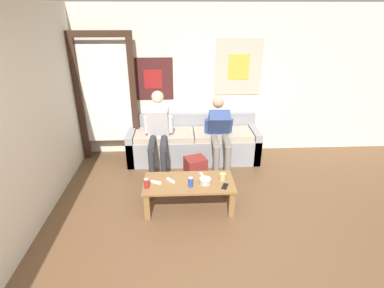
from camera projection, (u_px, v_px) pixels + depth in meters
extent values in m
plane|color=brown|center=(221.00, 277.00, 2.99)|extent=(18.00, 18.00, 0.00)
cube|color=silver|center=(200.00, 83.00, 5.20)|extent=(10.00, 0.05, 2.55)
cube|color=#471E1E|center=(153.00, 79.00, 5.10)|extent=(0.68, 0.01, 0.72)
cube|color=maroon|center=(153.00, 79.00, 5.10)|extent=(0.31, 0.01, 0.32)
cube|color=beige|center=(239.00, 67.00, 5.09)|extent=(0.80, 0.01, 0.95)
cube|color=gold|center=(239.00, 67.00, 5.08)|extent=(0.36, 0.01, 0.43)
cube|color=#382319|center=(80.00, 102.00, 5.01)|extent=(0.10, 0.10, 2.05)
cube|color=#382319|center=(134.00, 101.00, 5.05)|extent=(0.10, 0.10, 2.05)
cube|color=#382319|center=(99.00, 34.00, 4.59)|extent=(1.00, 0.10, 0.10)
cube|color=silver|center=(107.00, 95.00, 5.01)|extent=(0.82, 0.02, 1.64)
cube|color=gray|center=(193.00, 133.00, 5.48)|extent=(2.25, 0.13, 0.75)
cube|color=gray|center=(194.00, 149.00, 5.22)|extent=(2.25, 0.59, 0.44)
cube|color=gray|center=(132.00, 147.00, 5.15)|extent=(0.12, 0.59, 0.56)
cube|color=gray|center=(254.00, 145.00, 5.24)|extent=(0.12, 0.59, 0.56)
cube|color=#B2A38E|center=(164.00, 135.00, 5.09)|extent=(0.98, 0.55, 0.10)
cube|color=#B2A38E|center=(223.00, 134.00, 5.13)|extent=(0.98, 0.55, 0.10)
cube|color=olive|center=(189.00, 183.00, 3.91)|extent=(1.18, 0.56, 0.03)
cube|color=olive|center=(150.00, 187.00, 4.17)|extent=(0.07, 0.07, 0.36)
cube|color=olive|center=(226.00, 185.00, 4.21)|extent=(0.07, 0.07, 0.36)
cube|color=olive|center=(147.00, 206.00, 3.76)|extent=(0.07, 0.07, 0.36)
cube|color=olive|center=(232.00, 204.00, 3.80)|extent=(0.07, 0.07, 0.36)
cylinder|color=#2D2D33|center=(152.00, 144.00, 4.63)|extent=(0.11, 0.48, 0.11)
cylinder|color=#2D2D33|center=(152.00, 166.00, 4.52)|extent=(0.10, 0.10, 0.51)
cube|color=#232328|center=(152.00, 183.00, 4.56)|extent=(0.11, 0.25, 0.05)
cylinder|color=#2D2D33|center=(164.00, 144.00, 4.64)|extent=(0.11, 0.48, 0.11)
cylinder|color=#2D2D33|center=(164.00, 166.00, 4.53)|extent=(0.10, 0.10, 0.51)
cube|color=#232328|center=(164.00, 183.00, 4.57)|extent=(0.11, 0.25, 0.05)
cube|color=silver|center=(158.00, 122.00, 4.81)|extent=(0.37, 0.38, 0.56)
sphere|color=beige|center=(157.00, 97.00, 4.75)|extent=(0.20, 0.20, 0.20)
cylinder|color=silver|center=(146.00, 124.00, 4.83)|extent=(0.08, 0.12, 0.29)
cylinder|color=silver|center=(170.00, 124.00, 4.84)|extent=(0.08, 0.12, 0.29)
cylinder|color=gray|center=(215.00, 142.00, 4.71)|extent=(0.11, 0.39, 0.11)
cylinder|color=gray|center=(216.00, 162.00, 4.64)|extent=(0.10, 0.10, 0.51)
cube|color=#232328|center=(216.00, 178.00, 4.68)|extent=(0.11, 0.25, 0.05)
cylinder|color=gray|center=(227.00, 142.00, 4.72)|extent=(0.11, 0.39, 0.11)
cylinder|color=gray|center=(228.00, 162.00, 4.65)|extent=(0.10, 0.10, 0.51)
cube|color=#232328|center=(228.00, 178.00, 4.69)|extent=(0.11, 0.25, 0.05)
cube|color=#33477F|center=(219.00, 124.00, 4.92)|extent=(0.35, 0.43, 0.49)
sphere|color=tan|center=(218.00, 102.00, 4.96)|extent=(0.19, 0.19, 0.19)
cylinder|color=#33477F|center=(207.00, 126.00, 4.95)|extent=(0.08, 0.14, 0.26)
cylinder|color=#33477F|center=(230.00, 125.00, 4.97)|extent=(0.08, 0.14, 0.26)
cube|color=maroon|center=(195.00, 169.00, 4.60)|extent=(0.37, 0.35, 0.39)
cube|color=maroon|center=(198.00, 178.00, 4.54)|extent=(0.23, 0.16, 0.17)
cylinder|color=#B7B2A8|center=(205.00, 181.00, 3.85)|extent=(0.15, 0.15, 0.07)
torus|color=#B7B2A8|center=(205.00, 179.00, 3.83)|extent=(0.16, 0.16, 0.02)
cylinder|color=tan|center=(223.00, 177.00, 3.93)|extent=(0.09, 0.09, 0.09)
cylinder|color=black|center=(223.00, 173.00, 3.91)|extent=(0.00, 0.00, 0.01)
cylinder|color=#28479E|center=(191.00, 182.00, 3.78)|extent=(0.07, 0.07, 0.12)
cylinder|color=silver|center=(191.00, 178.00, 3.75)|extent=(0.06, 0.06, 0.00)
cylinder|color=maroon|center=(147.00, 183.00, 3.75)|extent=(0.07, 0.07, 0.12)
cylinder|color=silver|center=(146.00, 179.00, 3.72)|extent=(0.06, 0.06, 0.00)
cube|color=white|center=(171.00, 180.00, 3.91)|extent=(0.12, 0.13, 0.02)
cylinder|color=#333842|center=(169.00, 179.00, 3.92)|extent=(0.01, 0.01, 0.00)
cube|color=white|center=(156.00, 182.00, 3.87)|extent=(0.15, 0.09, 0.02)
cylinder|color=#333842|center=(154.00, 181.00, 3.87)|extent=(0.01, 0.01, 0.00)
cube|color=white|center=(202.00, 176.00, 4.02)|extent=(0.07, 0.15, 0.02)
cylinder|color=#333842|center=(201.00, 173.00, 4.04)|extent=(0.01, 0.01, 0.00)
cube|color=black|center=(225.00, 186.00, 3.79)|extent=(0.11, 0.15, 0.01)
cube|color=black|center=(225.00, 186.00, 3.79)|extent=(0.10, 0.14, 0.00)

